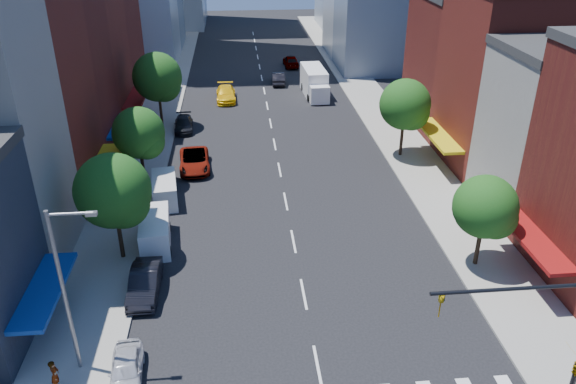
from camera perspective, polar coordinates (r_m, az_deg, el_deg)
The scene contains 28 objects.
ground at distance 29.99m, azimuth 3.03°, elevation -17.26°, with size 220.00×220.00×0.00m, color black.
sidewalk_left at distance 65.26m, azimuth -13.14°, elevation 7.71°, with size 5.00×120.00×0.15m, color gray.
sidewalk_right at distance 66.59m, azimuth 8.89°, elevation 8.49°, with size 5.00×120.00×0.15m, color gray.
bldg_left_3 at distance 54.80m, azimuth -24.25°, elevation 10.53°, with size 12.00×8.00×15.00m, color #571715.
bldg_left_4 at distance 62.47m, azimuth -22.20°, elevation 13.67°, with size 12.00×9.00×17.00m, color maroon.
bldg_left_5 at distance 71.84m, azimuth -19.98°, elevation 13.92°, with size 12.00×10.00×13.00m, color #571715.
bldg_right_1 at distance 46.19m, azimuth 27.17°, elevation 5.15°, with size 12.00×8.00×12.00m, color #BBB7AC.
bldg_right_2 at distance 53.13m, azimuth 22.68°, elevation 10.36°, with size 12.00×10.00×15.00m, color maroon.
bldg_right_3 at distance 62.08m, azimuth 18.46°, elevation 12.28°, with size 12.00×10.00×13.00m, color #571715.
traffic_signal at distance 27.23m, azimuth 26.69°, elevation -14.49°, with size 7.24×2.24×8.00m.
streetlight at distance 28.38m, azimuth -21.60°, elevation -8.62°, with size 2.25×0.25×9.00m.
tree_left_near at distance 36.74m, azimuth -17.12°, elevation -0.16°, with size 4.80×4.80×7.30m.
tree_left_mid at distance 46.78m, azimuth -14.75°, elevation 5.62°, with size 4.20×4.20×6.65m.
tree_left_far at distance 59.74m, azimuth -12.99°, elevation 11.12°, with size 5.00×5.00×7.75m.
tree_right_near at distance 36.85m, azimuth 19.62°, elevation -1.68°, with size 4.00×4.00×6.20m.
tree_right_far at distance 52.03m, azimuth 11.96°, elevation 8.49°, with size 4.60×4.60×7.20m.
parked_car_front at distance 29.91m, azimuth -16.12°, elevation -16.95°, with size 1.59×3.94×1.34m, color silver.
parked_car_second at distance 35.15m, azimuth -14.34°, elevation -8.91°, with size 1.66×4.76×1.57m, color black.
parked_car_third at distance 50.48m, azimuth -9.48°, elevation 3.15°, with size 2.59×5.62×1.56m, color #999999.
parked_car_rear at distance 59.81m, azimuth -10.55°, elevation 6.79°, with size 1.85×4.56×1.32m, color black.
cargo_van_near at distance 39.50m, azimuth -13.35°, elevation -4.01°, with size 2.44×5.06×2.08m.
cargo_van_far at distance 45.18m, azimuth -12.41°, elevation 0.15°, with size 2.37×4.76×1.95m.
taxi at distance 68.75m, azimuth -6.33°, elevation 9.88°, with size 2.26×5.55×1.61m, color yellow.
traffic_car_oncoming at distance 75.18m, azimuth -1.00°, elevation 11.50°, with size 1.61×4.61×1.52m, color black.
traffic_car_far at distance 83.64m, azimuth 0.28°, elevation 13.17°, with size 1.95×4.85×1.65m, color #999999.
box_truck at distance 70.25m, azimuth 2.71°, elevation 11.02°, with size 2.75×8.18×3.26m.
pedestrian_near at distance 30.26m, azimuth -22.60°, elevation -16.78°, with size 0.61×0.40×1.68m, color #999999.
pedestrian_far at distance 43.23m, azimuth -17.07°, elevation -1.64°, with size 0.86×0.67×1.78m, color #999999.
Camera 1 is at (-3.53, -21.17, 20.95)m, focal length 35.00 mm.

